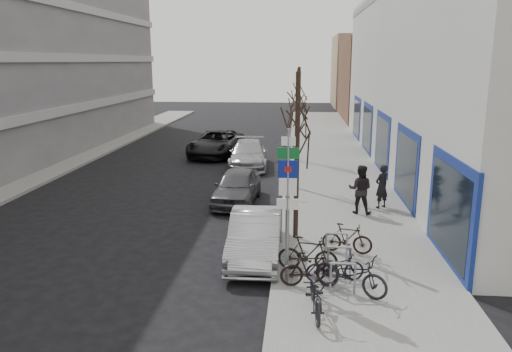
% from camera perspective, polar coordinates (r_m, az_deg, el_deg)
% --- Properties ---
extents(ground, '(120.00, 120.00, 0.00)m').
position_cam_1_polar(ground, '(13.69, -6.84, -12.21)').
color(ground, black).
rests_on(ground, ground).
extents(sidewalk_east, '(5.00, 70.00, 0.15)m').
position_cam_1_polar(sidewalk_east, '(22.91, 9.43, -1.67)').
color(sidewalk_east, slate).
rests_on(sidewalk_east, ground).
extents(sidewalk_west, '(3.00, 70.00, 0.15)m').
position_cam_1_polar(sidewalk_west, '(26.60, -26.06, -0.78)').
color(sidewalk_west, slate).
rests_on(sidewalk_west, ground).
extents(brick_building_far, '(12.00, 14.00, 8.00)m').
position_cam_1_polar(brick_building_far, '(53.15, 16.47, 10.54)').
color(brick_building_far, brown).
rests_on(brick_building_far, ground).
extents(tan_building_far, '(13.00, 12.00, 9.00)m').
position_cam_1_polar(tan_building_far, '(67.99, 14.44, 11.51)').
color(tan_building_far, '#937A5B').
rests_on(tan_building_far, ground).
extents(highway_sign_pole, '(0.55, 0.10, 4.20)m').
position_cam_1_polar(highway_sign_pole, '(12.55, 3.64, -2.51)').
color(highway_sign_pole, gray).
rests_on(highway_sign_pole, ground).
extents(bike_rack, '(0.66, 2.26, 0.83)m').
position_cam_1_polar(bike_rack, '(13.76, 9.51, -9.17)').
color(bike_rack, gray).
rests_on(bike_rack, sidewalk_east).
extents(tree_near, '(1.80, 1.80, 5.50)m').
position_cam_1_polar(tree_near, '(15.70, 4.78, 6.72)').
color(tree_near, black).
rests_on(tree_near, ground).
extents(tree_mid, '(1.80, 1.80, 5.50)m').
position_cam_1_polar(tree_mid, '(22.17, 4.87, 8.55)').
color(tree_mid, black).
rests_on(tree_mid, ground).
extents(tree_far, '(1.80, 1.80, 5.50)m').
position_cam_1_polar(tree_far, '(28.66, 4.92, 9.55)').
color(tree_far, black).
rests_on(tree_far, ground).
extents(meter_front, '(0.10, 0.08, 1.27)m').
position_cam_1_polar(meter_front, '(15.89, 2.93, -4.95)').
color(meter_front, gray).
rests_on(meter_front, sidewalk_east).
extents(meter_mid, '(0.10, 0.08, 1.27)m').
position_cam_1_polar(meter_mid, '(21.18, 3.47, -0.37)').
color(meter_mid, gray).
rests_on(meter_mid, sidewalk_east).
extents(meter_back, '(0.10, 0.08, 1.27)m').
position_cam_1_polar(meter_back, '(26.56, 3.80, 2.37)').
color(meter_back, gray).
rests_on(meter_back, sidewalk_east).
extents(bike_near_left, '(0.71, 1.95, 1.17)m').
position_cam_1_polar(bike_near_left, '(11.74, 6.87, -12.70)').
color(bike_near_left, black).
rests_on(bike_near_left, sidewalk_east).
extents(bike_near_right, '(1.61, 0.67, 0.95)m').
position_cam_1_polar(bike_near_right, '(13.06, 6.20, -10.47)').
color(bike_near_right, black).
rests_on(bike_near_right, sidewalk_east).
extents(bike_mid_curb, '(1.62, 0.75, 0.95)m').
position_cam_1_polar(bike_mid_curb, '(13.40, 9.00, -9.91)').
color(bike_mid_curb, black).
rests_on(bike_mid_curb, sidewalk_east).
extents(bike_mid_inner, '(1.73, 0.72, 1.02)m').
position_cam_1_polar(bike_mid_inner, '(13.90, 5.93, -8.81)').
color(bike_mid_inner, black).
rests_on(bike_mid_inner, sidewalk_east).
extents(bike_far_curb, '(1.98, 1.47, 1.19)m').
position_cam_1_polar(bike_far_curb, '(12.81, 10.79, -10.54)').
color(bike_far_curb, black).
rests_on(bike_far_curb, sidewalk_east).
extents(bike_far_inner, '(1.59, 0.79, 0.93)m').
position_cam_1_polar(bike_far_inner, '(15.35, 10.37, -6.99)').
color(bike_far_inner, black).
rests_on(bike_far_inner, sidewalk_east).
extents(parked_car_front, '(1.59, 4.29, 1.40)m').
position_cam_1_polar(parked_car_front, '(15.03, -0.11, -6.86)').
color(parked_car_front, '#A9AAAE').
rests_on(parked_car_front, ground).
extents(parked_car_mid, '(1.89, 4.23, 1.41)m').
position_cam_1_polar(parked_car_mid, '(20.78, -2.20, -1.22)').
color(parked_car_mid, '#45464A').
rests_on(parked_car_mid, ground).
extents(parked_car_back, '(2.39, 5.17, 1.46)m').
position_cam_1_polar(parked_car_back, '(27.88, -0.89, 2.51)').
color(parked_car_back, '#A2A3A7').
rests_on(parked_car_back, ground).
extents(lane_car, '(3.25, 5.96, 1.59)m').
position_cam_1_polar(lane_car, '(31.40, -4.55, 3.78)').
color(lane_car, black).
rests_on(lane_car, ground).
extents(pedestrian_near, '(0.75, 0.72, 1.73)m').
position_cam_1_polar(pedestrian_near, '(20.14, 14.18, -1.16)').
color(pedestrian_near, black).
rests_on(pedestrian_near, sidewalk_east).
extents(pedestrian_far, '(0.78, 0.62, 1.89)m').
position_cam_1_polar(pedestrian_far, '(19.22, 11.83, -1.47)').
color(pedestrian_far, black).
rests_on(pedestrian_far, sidewalk_east).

